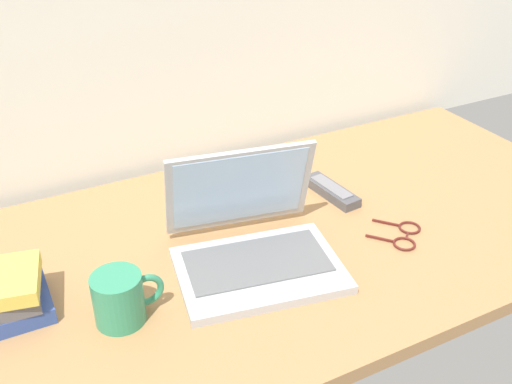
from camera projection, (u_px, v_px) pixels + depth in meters
name	position (u px, v px, depth m)	size (l,w,h in m)	color
desk	(274.00, 242.00, 1.26)	(1.60, 0.76, 0.03)	#A87A4C
laptop	(252.00, 241.00, 1.16)	(0.35, 0.33, 0.21)	#B2B5BA
coffee_mug	(120.00, 298.00, 1.01)	(0.13, 0.09, 0.09)	#338C66
remote_control_near	(331.00, 191.00, 1.39)	(0.06, 0.16, 0.02)	#4C4C51
eyeglasses	(405.00, 235.00, 1.25)	(0.14, 0.14, 0.01)	#591E19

